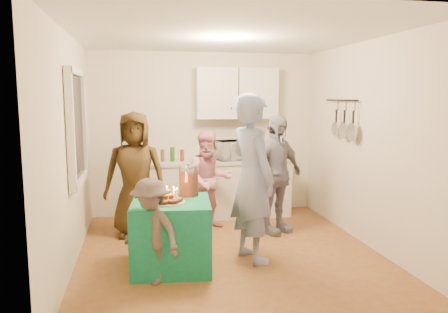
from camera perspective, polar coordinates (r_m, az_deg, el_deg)
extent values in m
plane|color=brown|center=(5.45, 0.73, -12.56)|extent=(4.00, 4.00, 0.00)
plane|color=white|center=(5.16, 0.78, 15.63)|extent=(4.00, 4.00, 0.00)
plane|color=silver|center=(7.11, -2.57, 2.98)|extent=(3.60, 3.60, 0.00)
plane|color=silver|center=(5.09, -19.49, 0.61)|extent=(4.00, 4.00, 0.00)
plane|color=silver|center=(5.79, 18.47, 1.48)|extent=(4.00, 4.00, 0.00)
cube|color=black|center=(5.36, -18.83, 3.67)|extent=(0.04, 1.00, 1.20)
cube|color=white|center=(6.97, -0.53, -4.34)|extent=(2.20, 0.58, 0.86)
cube|color=beige|center=(6.89, -0.53, -0.64)|extent=(2.24, 0.62, 0.05)
cube|color=white|center=(7.03, 1.66, 8.23)|extent=(1.30, 0.30, 0.80)
cube|color=black|center=(6.35, 14.84, 4.86)|extent=(0.12, 1.00, 0.60)
imported|color=white|center=(6.91, 1.20, 0.85)|extent=(0.61, 0.49, 0.30)
cube|color=#117651|center=(4.96, -6.86, -10.06)|extent=(0.93, 0.93, 0.76)
cylinder|color=#AE2B0D|center=(5.07, -4.61, -3.23)|extent=(0.22, 0.22, 0.34)
imported|color=#8B97CA|center=(5.03, 3.70, -2.85)|extent=(0.66, 0.82, 1.94)
imported|color=brown|center=(6.06, -11.54, -2.29)|extent=(0.90, 0.65, 1.70)
imported|color=#D9718D|center=(6.28, -1.92, -3.10)|extent=(0.73, 0.60, 1.42)
imported|color=#110F34|center=(6.10, 6.71, -2.36)|extent=(1.05, 0.81, 1.66)
imported|color=#4E433F|center=(4.55, -9.49, -9.61)|extent=(0.79, 0.78, 1.09)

